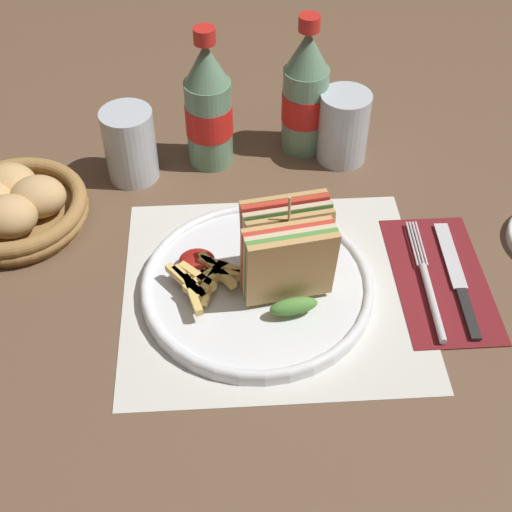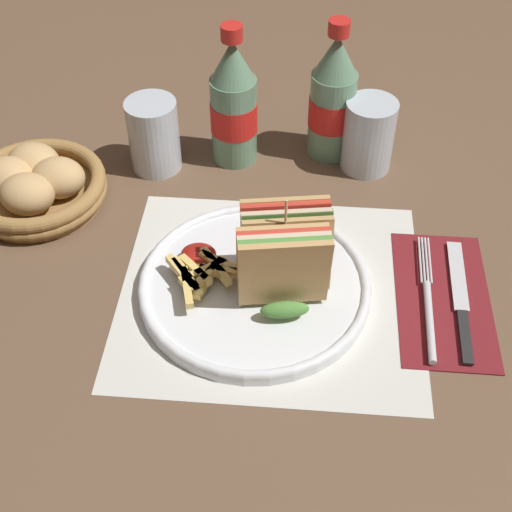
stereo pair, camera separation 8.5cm
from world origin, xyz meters
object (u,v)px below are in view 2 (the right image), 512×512
object	(u,v)px
knife	(461,300)
coke_bottle_far	(333,99)
fork	(429,308)
glass_far	(154,135)
plate_main	(255,285)
club_sandwich	(284,257)
bread_basket	(35,185)
glass_near	(368,139)
coke_bottle_near	(234,105)

from	to	relation	value
knife	coke_bottle_far	distance (m)	0.34
fork	glass_far	world-z (taller)	glass_far
plate_main	knife	bearing A→B (deg)	-0.09
club_sandwich	fork	size ratio (longest dim) A/B	0.68
bread_basket	coke_bottle_far	bearing A→B (deg)	20.02
knife	glass_near	distance (m)	0.28
plate_main	coke_bottle_far	bearing A→B (deg)	73.35
coke_bottle_near	glass_near	size ratio (longest dim) A/B	1.96
fork	coke_bottle_far	world-z (taller)	coke_bottle_far
club_sandwich	bread_basket	size ratio (longest dim) A/B	0.71
knife	glass_far	world-z (taller)	glass_far
plate_main	fork	bearing A→B (deg)	-4.79
knife	glass_far	xyz separation A→B (m)	(-0.41, 0.23, 0.05)
glass_near	bread_basket	bearing A→B (deg)	-165.78
plate_main	knife	xyz separation A→B (m)	(0.25, -0.00, -0.00)
knife	club_sandwich	bearing A→B (deg)	-176.39
fork	club_sandwich	bearing A→B (deg)	178.42
club_sandwich	coke_bottle_far	bearing A→B (deg)	80.09
bread_basket	knife	bearing A→B (deg)	-14.52
club_sandwich	glass_far	bearing A→B (deg)	129.14
knife	bread_basket	size ratio (longest dim) A/B	1.01
plate_main	glass_near	size ratio (longest dim) A/B	2.64
fork	glass_far	xyz separation A→B (m)	(-0.37, 0.25, 0.04)
plate_main	bread_basket	bearing A→B (deg)	155.17
plate_main	knife	world-z (taller)	plate_main
coke_bottle_far	glass_near	bearing A→B (deg)	-30.05
club_sandwich	glass_near	distance (m)	0.29
plate_main	glass_near	distance (m)	0.30
coke_bottle_far	glass_far	world-z (taller)	coke_bottle_far
fork	glass_near	world-z (taller)	glass_near
fork	glass_far	size ratio (longest dim) A/B	1.88
club_sandwich	glass_near	size ratio (longest dim) A/B	1.27
fork	glass_near	size ratio (longest dim) A/B	1.88
coke_bottle_near	coke_bottle_far	distance (m)	0.14
plate_main	bread_basket	world-z (taller)	bread_basket
bread_basket	club_sandwich	bearing A→B (deg)	-23.65
club_sandwich	coke_bottle_near	distance (m)	0.28
knife	glass_far	distance (m)	0.47
bread_basket	glass_near	bearing A→B (deg)	14.22
club_sandwich	knife	xyz separation A→B (m)	(0.21, 0.01, -0.06)
bread_basket	plate_main	bearing A→B (deg)	-24.83
club_sandwich	coke_bottle_near	size ratio (longest dim) A/B	0.65
fork	coke_bottle_near	distance (m)	0.39
glass_near	coke_bottle_near	bearing A→B (deg)	178.23
fork	coke_bottle_near	size ratio (longest dim) A/B	0.96
coke_bottle_far	glass_far	size ratio (longest dim) A/B	1.96
club_sandwich	glass_near	world-z (taller)	club_sandwich
coke_bottle_near	glass_near	xyz separation A→B (m)	(0.19, -0.01, -0.04)
club_sandwich	bread_basket	distance (m)	0.38
coke_bottle_near	bread_basket	distance (m)	0.29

